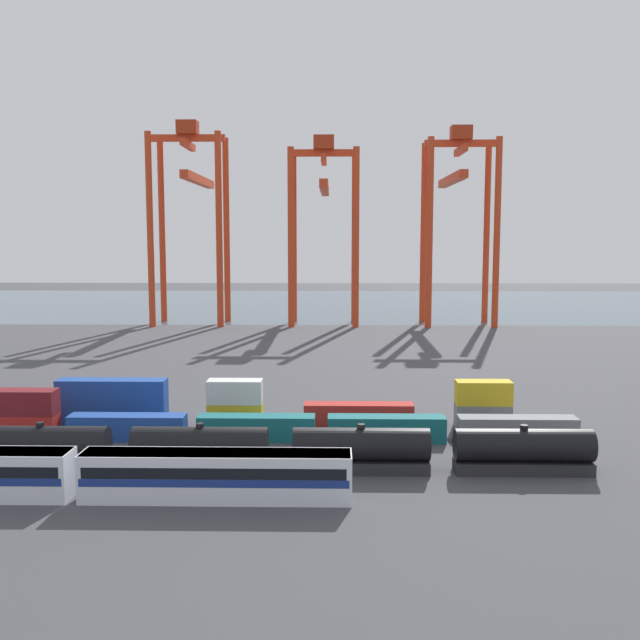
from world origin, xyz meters
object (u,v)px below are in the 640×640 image
gantry_crane_west (191,202)px  freight_tank_row (280,449)px  shipping_container_10 (113,414)px  gantry_crane_central (324,210)px  passenger_train (77,473)px  gantry_crane_east (458,205)px

gantry_crane_west → freight_tank_row: bearing=-75.2°
freight_tank_row → shipping_container_10: 25.34m
gantry_crane_west → gantry_crane_central: gantry_crane_west is taller
passenger_train → gantry_crane_west: size_ratio=0.92×
gantry_crane_central → gantry_crane_east: size_ratio=0.95×
freight_tank_row → gantry_crane_west: gantry_crane_west is taller
gantry_crane_west → gantry_crane_central: bearing=0.3°
freight_tank_row → gantry_crane_east: gantry_crane_east is taller
shipping_container_10 → gantry_crane_central: 103.34m
shipping_container_10 → gantry_crane_east: size_ratio=0.26×
freight_tank_row → gantry_crane_central: gantry_crane_central is taller
passenger_train → gantry_crane_west: bearing=96.7°
freight_tank_row → gantry_crane_east: size_ratio=1.19×
shipping_container_10 → freight_tank_row: bearing=-38.0°
passenger_train → shipping_container_10: bearing=100.3°
passenger_train → gantry_crane_east: size_ratio=0.94×
gantry_crane_west → gantry_crane_central: size_ratio=1.08×
passenger_train → gantry_crane_central: (18.02, 120.22, 25.27)m
passenger_train → freight_tank_row: bearing=24.3°
gantry_crane_east → freight_tank_row: bearing=-106.9°
shipping_container_10 → gantry_crane_central: bearing=77.2°
shipping_container_10 → gantry_crane_east: 114.63m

